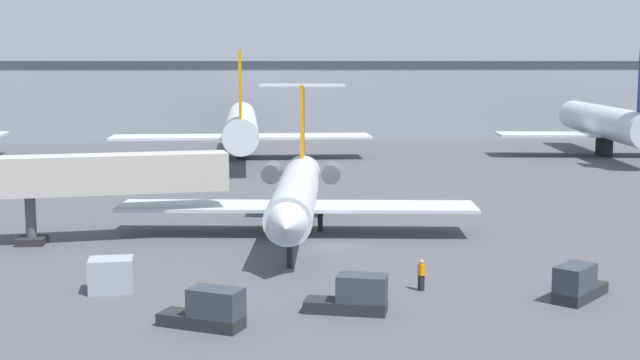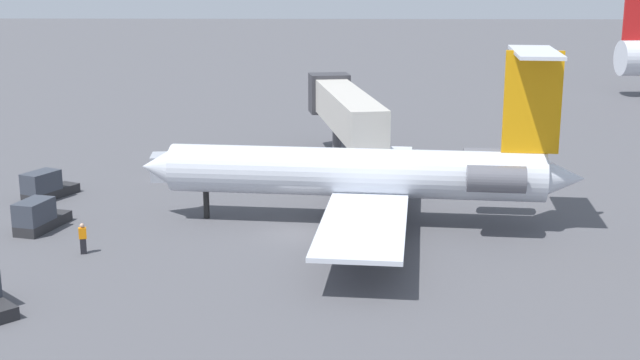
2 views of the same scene
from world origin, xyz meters
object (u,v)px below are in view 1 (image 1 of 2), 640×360
at_px(cargo_container_uld, 111,275).
at_px(baggage_tug_lead, 209,310).
at_px(parked_airliner_centre, 606,123).
at_px(baggage_tug_trailing, 355,296).
at_px(parked_airliner_west_mid, 241,125).
at_px(regional_jet, 297,190).
at_px(baggage_tug_spare, 577,284).
at_px(ground_crew_marshaller, 421,275).
at_px(jet_bridge, 74,176).

bearing_deg(cargo_container_uld, baggage_tug_lead, -50.63).
xyz_separation_m(baggage_tug_lead, parked_airliner_centre, (47.46, 68.19, 3.51)).
bearing_deg(baggage_tug_trailing, parked_airliner_west_mid, 95.42).
relative_size(regional_jet, baggage_tug_spare, 6.83).
relative_size(baggage_tug_trailing, baggage_tug_spare, 1.10).
relative_size(ground_crew_marshaller, cargo_container_uld, 0.69).
xyz_separation_m(baggage_tug_lead, parked_airliner_west_mid, (0.58, 68.80, 3.41)).
bearing_deg(baggage_tug_spare, baggage_tug_lead, -170.34).
xyz_separation_m(regional_jet, ground_crew_marshaller, (5.83, -15.34, -2.33)).
distance_m(jet_bridge, baggage_tug_trailing, 24.74).
bearing_deg(regional_jet, baggage_tug_spare, -53.01).
height_order(ground_crew_marshaller, baggage_tug_lead, baggage_tug_lead).
bearing_deg(ground_crew_marshaller, baggage_tug_lead, -152.75).
bearing_deg(baggage_tug_spare, ground_crew_marshaller, 161.90).
distance_m(jet_bridge, baggage_tug_spare, 33.10).
bearing_deg(regional_jet, parked_airliner_west_mid, 95.42).
relative_size(ground_crew_marshaller, baggage_tug_trailing, 0.40).
relative_size(jet_bridge, parked_airliner_west_mid, 0.48).
relative_size(baggage_tug_lead, baggage_tug_spare, 1.10).
height_order(baggage_tug_spare, parked_airliner_west_mid, parked_airliner_west_mid).
relative_size(baggage_tug_lead, parked_airliner_west_mid, 0.11).
bearing_deg(regional_jet, parked_airliner_centre, 48.11).
xyz_separation_m(baggage_tug_lead, baggage_tug_spare, (18.54, 3.15, 0.00)).
distance_m(jet_bridge, ground_crew_marshaller, 25.39).
bearing_deg(baggage_tug_trailing, jet_bridge, 133.63).
distance_m(regional_jet, baggage_tug_spare, 22.43).
bearing_deg(ground_crew_marshaller, baggage_tug_trailing, -136.90).
xyz_separation_m(jet_bridge, cargo_container_uld, (4.43, -12.85, -3.64)).
bearing_deg(jet_bridge, baggage_tug_spare, -29.97).
bearing_deg(parked_airliner_west_mid, baggage_tug_trailing, -84.58).
relative_size(cargo_container_uld, parked_airliner_west_mid, 0.06).
height_order(regional_jet, parked_airliner_west_mid, parked_airliner_west_mid).
height_order(cargo_container_uld, parked_airliner_centre, parked_airliner_centre).
distance_m(baggage_tug_spare, parked_airliner_centre, 71.26).
distance_m(jet_bridge, baggage_tug_lead, 22.28).
relative_size(jet_bridge, parked_airliner_centre, 0.56).
bearing_deg(regional_jet, baggage_tug_lead, -103.71).
distance_m(regional_jet, parked_airliner_west_mid, 48.05).
distance_m(parked_airliner_west_mid, parked_airliner_centre, 46.89).
relative_size(baggage_tug_trailing, cargo_container_uld, 1.72).
bearing_deg(baggage_tug_spare, baggage_tug_trailing, -173.72).
height_order(regional_jet, baggage_tug_lead, regional_jet).
bearing_deg(baggage_tug_lead, parked_airliner_centre, 55.16).
relative_size(parked_airliner_west_mid, parked_airliner_centre, 1.18).
bearing_deg(ground_crew_marshaller, parked_airliner_west_mid, 99.32).
height_order(jet_bridge, parked_airliner_west_mid, parked_airliner_west_mid).
height_order(baggage_tug_spare, parked_airliner_centre, parked_airliner_centre).
bearing_deg(baggage_tug_lead, baggage_tug_spare, 9.66).
distance_m(ground_crew_marshaller, parked_airliner_west_mid, 64.10).
bearing_deg(cargo_container_uld, baggage_tug_spare, -8.47).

